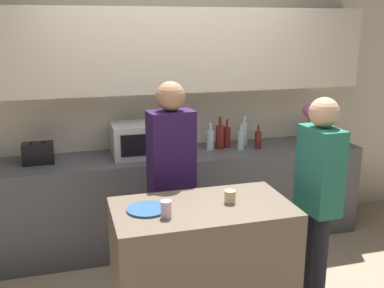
{
  "coord_description": "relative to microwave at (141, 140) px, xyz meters",
  "views": [
    {
      "loc": [
        -0.95,
        -2.52,
        2.05
      ],
      "look_at": [
        -0.15,
        0.31,
        1.27
      ],
      "focal_mm": 42.0,
      "sensor_mm": 36.0,
      "label": 1
    }
  ],
  "objects": [
    {
      "name": "back_wall",
      "position": [
        0.32,
        0.25,
        0.5
      ],
      "size": [
        6.4,
        0.4,
        2.7
      ],
      "color": "beige",
      "rests_on": "ground_plane"
    },
    {
      "name": "back_counter",
      "position": [
        0.32,
        -0.02,
        -0.59
      ],
      "size": [
        3.6,
        0.62,
        0.89
      ],
      "color": "#4C4C51",
      "rests_on": "ground_plane"
    },
    {
      "name": "kitchen_island",
      "position": [
        0.17,
        -1.35,
        -0.58
      ],
      "size": [
        1.17,
        0.64,
        0.92
      ],
      "color": "brown",
      "rests_on": "ground_plane"
    },
    {
      "name": "microwave",
      "position": [
        0.0,
        0.0,
        0.0
      ],
      "size": [
        0.52,
        0.39,
        0.3
      ],
      "color": "#B7BABC",
      "rests_on": "back_counter"
    },
    {
      "name": "toaster",
      "position": [
        -0.89,
        0.0,
        -0.06
      ],
      "size": [
        0.26,
        0.16,
        0.18
      ],
      "color": "black",
      "rests_on": "back_counter"
    },
    {
      "name": "potted_plant",
      "position": [
        1.71,
        0.0,
        0.05
      ],
      "size": [
        0.14,
        0.14,
        0.4
      ],
      "color": "#333D4C",
      "rests_on": "back_counter"
    },
    {
      "name": "bottle_0",
      "position": [
        0.67,
        0.01,
        -0.05
      ],
      "size": [
        0.07,
        0.07,
        0.26
      ],
      "color": "silver",
      "rests_on": "back_counter"
    },
    {
      "name": "bottle_1",
      "position": [
        0.77,
        0.03,
        -0.03
      ],
      "size": [
        0.09,
        0.09,
        0.31
      ],
      "color": "maroon",
      "rests_on": "back_counter"
    },
    {
      "name": "bottle_2",
      "position": [
        0.85,
        0.05,
        -0.04
      ],
      "size": [
        0.07,
        0.07,
        0.28
      ],
      "color": "maroon",
      "rests_on": "back_counter"
    },
    {
      "name": "bottle_3",
      "position": [
        0.96,
        -0.06,
        -0.06
      ],
      "size": [
        0.07,
        0.07,
        0.24
      ],
      "color": "silver",
      "rests_on": "back_counter"
    },
    {
      "name": "bottle_4",
      "position": [
        1.05,
        0.09,
        -0.03
      ],
      "size": [
        0.08,
        0.08,
        0.3
      ],
      "color": "silver",
      "rests_on": "back_counter"
    },
    {
      "name": "bottle_5",
      "position": [
        1.13,
        -0.07,
        -0.06
      ],
      "size": [
        0.06,
        0.06,
        0.23
      ],
      "color": "maroon",
      "rests_on": "back_counter"
    },
    {
      "name": "plate_on_island",
      "position": [
        -0.19,
        -1.33,
        -0.11
      ],
      "size": [
        0.26,
        0.26,
        0.01
      ],
      "color": "#2D5684",
      "rests_on": "kitchen_island"
    },
    {
      "name": "cup_0",
      "position": [
        -0.09,
        -1.47,
        -0.07
      ],
      "size": [
        0.07,
        0.07,
        0.11
      ],
      "color": "silver",
      "rests_on": "kitchen_island"
    },
    {
      "name": "cup_1",
      "position": [
        0.36,
        -1.35,
        -0.08
      ],
      "size": [
        0.07,
        0.07,
        0.08
      ],
      "color": "#C5B881",
      "rests_on": "kitchen_island"
    },
    {
      "name": "person_left",
      "position": [
        0.1,
        -0.77,
        -0.05
      ],
      "size": [
        0.36,
        0.23,
        1.66
      ],
      "rotation": [
        0.0,
        0.0,
        -3.02
      ],
      "color": "black",
      "rests_on": "ground_plane"
    },
    {
      "name": "person_center",
      "position": [
        1.04,
        -1.32,
        -0.1
      ],
      "size": [
        0.21,
        0.35,
        1.58
      ],
      "rotation": [
        0.0,
        0.0,
        -4.67
      ],
      "color": "black",
      "rests_on": "ground_plane"
    }
  ]
}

